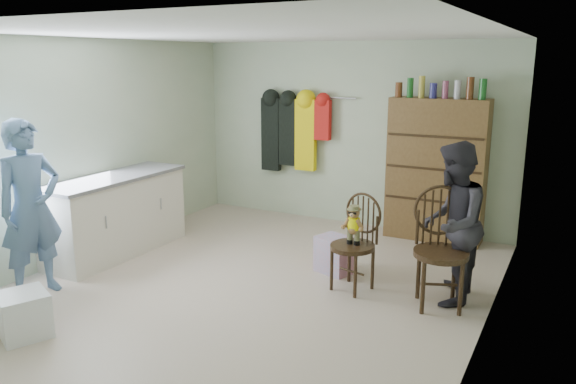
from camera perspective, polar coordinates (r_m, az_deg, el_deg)
The scene contains 11 objects.
ground_plane at distance 5.93m, azimuth -3.08°, elevation -9.10°, with size 5.00×5.00×0.00m, color beige.
room_walls at distance 5.98m, azimuth -0.64°, elevation 6.77°, with size 5.00×5.00×5.00m.
counter at distance 6.94m, azimuth -17.10°, elevation -2.21°, with size 0.64×1.86×0.94m.
plastic_tub at distance 5.27m, azimuth -25.26°, elevation -11.20°, with size 0.39×0.37×0.37m, color white.
chair_front at distance 5.62m, azimuth 6.88°, elevation -4.34°, with size 0.53×0.53×0.97m.
chair_far at distance 5.40m, azimuth 15.21°, elevation -5.02°, with size 0.65×0.65×1.13m.
striped_bag at distance 6.14m, azimuth 4.80°, elevation -6.36°, with size 0.38×0.29×0.40m, color pink.
person_left at distance 5.94m, azimuth -24.69°, elevation -1.52°, with size 0.63×0.41×1.73m, color slate.
person_right at distance 5.46m, azimuth 16.32°, elevation -3.09°, with size 0.75×0.58×1.54m, color #2D2B33.
dresser at distance 7.29m, azimuth 14.83°, elevation 2.25°, with size 1.20×0.39×2.07m.
coat_rack at distance 8.03m, azimuth 0.48°, elevation 6.11°, with size 1.42×0.12×1.09m.
Camera 1 is at (2.84, -4.69, 2.27)m, focal length 35.00 mm.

